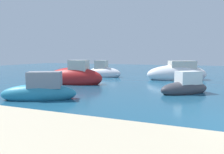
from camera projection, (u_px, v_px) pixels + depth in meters
The scene contains 5 objects.
moored_boat_0 at pixel (103, 72), 20.90m from camera, with size 3.63×1.42×1.94m.
moored_boat_1 at pixel (185, 87), 11.77m from camera, with size 3.00×2.77×1.47m.
moored_boat_3 at pixel (177, 73), 18.41m from camera, with size 5.70×3.90×2.06m.
moored_boat_5 at pixel (75, 77), 15.71m from camera, with size 4.60×2.49×2.18m.
moored_boat_8 at pixel (40, 91), 10.19m from camera, with size 3.76×2.65×1.60m.
Camera 1 is at (-2.62, -6.98, 2.19)m, focal length 33.01 mm.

